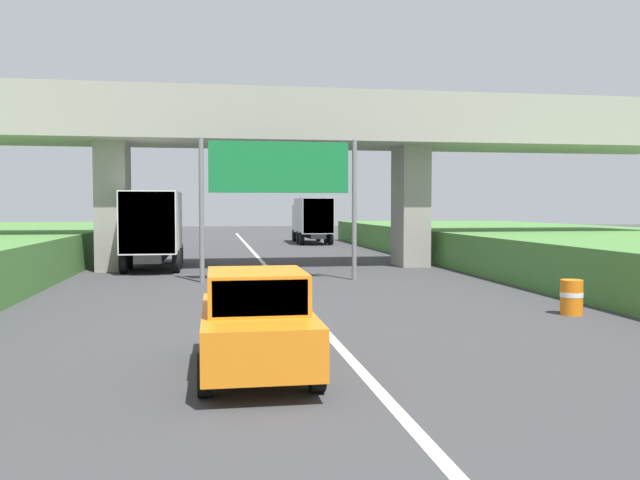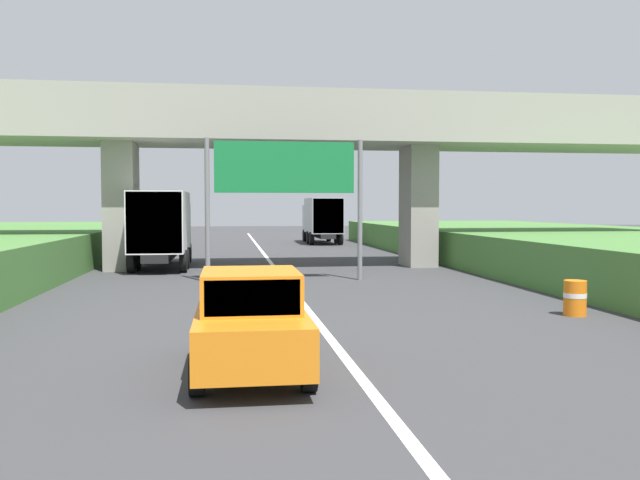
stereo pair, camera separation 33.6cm
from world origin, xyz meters
name	(u,v)px [view 1 (the left image)]	position (x,y,z in m)	size (l,w,h in m)	color
lane_centre_stripe	(283,284)	(0.00, 26.53, 0.00)	(0.20, 93.07, 0.01)	white
overpass_bridge	(267,138)	(0.00, 33.17, 5.88)	(40.00, 4.80, 7.79)	#9E998E
overhead_highway_sign	(279,176)	(0.00, 27.65, 3.90)	(5.88, 0.18, 5.29)	slate
truck_silver	(312,218)	(5.02, 53.11, 1.93)	(2.44, 7.30, 3.44)	black
truck_green	(154,226)	(-5.05, 33.75, 1.93)	(2.44, 7.30, 3.44)	black
car_orange	(256,322)	(-1.75, 14.07, 0.86)	(1.86, 4.10, 1.72)	orange
construction_barrel_2	(572,297)	(6.62, 18.76, 0.46)	(0.57, 0.57, 0.90)	orange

